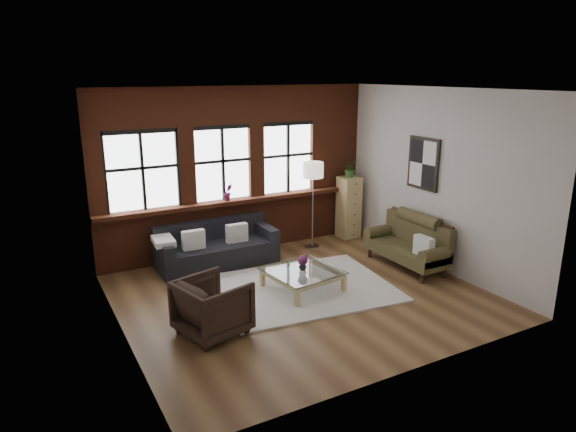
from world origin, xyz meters
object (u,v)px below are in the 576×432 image
floor_lamp (313,202)px  coffee_table (303,280)px  drawer_chest (349,207)px  armchair (213,307)px  vase (303,266)px  dark_sofa (217,244)px  vintage_settee (406,243)px

floor_lamp → coffee_table: bearing=-125.6°
drawer_chest → floor_lamp: floor_lamp is taller
armchair → floor_lamp: floor_lamp is taller
vase → dark_sofa: bearing=114.6°
floor_lamp → vase: bearing=-125.6°
coffee_table → vase: size_ratio=7.89×
coffee_table → drawer_chest: size_ratio=0.81×
coffee_table → dark_sofa: bearing=114.6°
vintage_settee → coffee_table: size_ratio=1.60×
dark_sofa → vintage_settee: vintage_settee is taller
drawer_chest → coffee_table: bearing=-139.3°
dark_sofa → vase: size_ratio=16.11×
dark_sofa → floor_lamp: floor_lamp is taller
coffee_table → drawer_chest: drawer_chest is taller
coffee_table → floor_lamp: bearing=54.4°
dark_sofa → vintage_settee: bearing=-30.5°
vintage_settee → drawer_chest: drawer_chest is taller
floor_lamp → vintage_settee: bearing=-61.9°
vase → floor_lamp: size_ratio=0.07×
vase → floor_lamp: 2.21m
coffee_table → floor_lamp: size_ratio=0.56×
vintage_settee → armchair: bearing=-170.6°
vintage_settee → vase: 2.18m
dark_sofa → vintage_settee: 3.46m
vintage_settee → floor_lamp: 2.04m
dark_sofa → armchair: size_ratio=2.53×
armchair → vase: armchair is taller
vase → vintage_settee: bearing=-0.1°
coffee_table → vintage_settee: bearing=-0.1°
vase → floor_lamp: (1.25, 1.74, 0.53)m
armchair → coffee_table: bearing=-85.0°
armchair → dark_sofa: bearing=-37.5°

